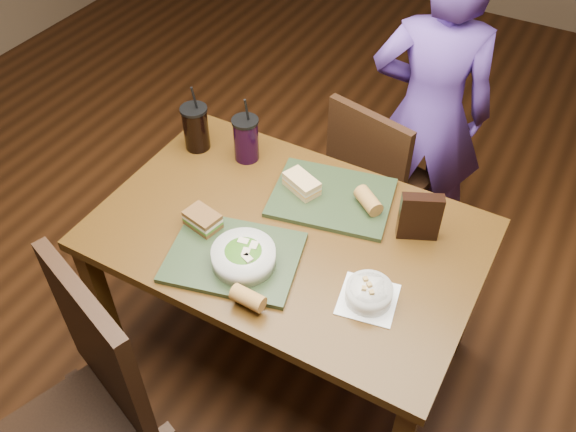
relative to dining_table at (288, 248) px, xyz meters
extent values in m
plane|color=#381C0B|center=(0.00, 0.00, -0.66)|extent=(6.00, 6.00, 0.00)
cube|color=#472C0E|center=(-0.60, -0.38, -0.30)|extent=(0.06, 0.06, 0.71)
cube|color=#472C0E|center=(-0.60, 0.38, -0.30)|extent=(0.06, 0.06, 0.71)
cube|color=#472C0E|center=(0.60, 0.38, -0.30)|extent=(0.06, 0.06, 0.71)
cube|color=#472C0E|center=(0.00, 0.00, 0.07)|extent=(1.30, 0.85, 0.04)
cube|color=black|center=(-0.24, -0.67, 0.10)|extent=(0.43, 0.19, 0.53)
cube|color=black|center=(-0.43, -0.68, -0.43)|extent=(0.04, 0.04, 0.46)
cube|color=black|center=(0.04, 0.75, -0.25)|extent=(0.46, 0.46, 0.04)
cube|color=black|center=(0.04, 0.58, 0.00)|extent=(0.38, 0.12, 0.46)
cube|color=black|center=(-0.12, 0.58, -0.46)|extent=(0.04, 0.04, 0.40)
cube|color=black|center=(0.21, 0.58, -0.46)|extent=(0.04, 0.04, 0.40)
cube|color=black|center=(-0.12, 0.92, -0.46)|extent=(0.04, 0.04, 0.40)
cube|color=black|center=(0.21, 0.92, -0.46)|extent=(0.04, 0.04, 0.40)
imported|color=#583695|center=(0.18, 0.92, 0.06)|extent=(0.61, 0.48, 1.45)
cube|color=#233119|center=(-0.09, -0.20, 0.10)|extent=(0.49, 0.41, 0.02)
cube|color=#233119|center=(0.06, 0.21, 0.10)|extent=(0.48, 0.40, 0.02)
cylinder|color=silver|center=(-0.04, -0.21, 0.14)|extent=(0.20, 0.20, 0.06)
ellipsoid|color=#427219|center=(-0.04, -0.21, 0.15)|extent=(0.17, 0.17, 0.05)
cube|color=beige|center=(-0.01, -0.23, 0.17)|extent=(0.04, 0.03, 0.01)
cube|color=beige|center=(-0.06, -0.18, 0.17)|extent=(0.04, 0.03, 0.01)
cube|color=beige|center=(-0.03, -0.21, 0.17)|extent=(0.03, 0.04, 0.01)
cube|color=beige|center=(-0.02, -0.18, 0.17)|extent=(0.03, 0.04, 0.01)
cube|color=white|center=(0.36, -0.14, 0.09)|extent=(0.20, 0.20, 0.00)
cylinder|color=silver|center=(0.36, -0.14, 0.12)|extent=(0.14, 0.14, 0.06)
cylinder|color=black|center=(0.36, -0.14, 0.14)|extent=(0.12, 0.12, 0.01)
cube|color=#B28947|center=(0.35, -0.13, 0.16)|extent=(0.02, 0.02, 0.01)
cube|color=#B28947|center=(0.33, -0.12, 0.16)|extent=(0.02, 0.02, 0.01)
cube|color=#B28947|center=(0.37, -0.16, 0.16)|extent=(0.02, 0.02, 0.01)
cube|color=#B28947|center=(0.35, -0.15, 0.16)|extent=(0.02, 0.02, 0.01)
cube|color=#593819|center=(-0.25, -0.13, 0.12)|extent=(0.13, 0.10, 0.02)
cube|color=#3F721E|center=(-0.25, -0.13, 0.13)|extent=(0.13, 0.10, 0.01)
cube|color=beige|center=(-0.25, -0.13, 0.14)|extent=(0.13, 0.10, 0.01)
cube|color=#593819|center=(-0.25, -0.13, 0.16)|extent=(0.13, 0.10, 0.02)
cube|color=tan|center=(-0.05, 0.19, 0.12)|extent=(0.15, 0.12, 0.02)
cube|color=orange|center=(-0.05, 0.19, 0.13)|extent=(0.15, 0.12, 0.01)
cube|color=beige|center=(-0.05, 0.19, 0.14)|extent=(0.15, 0.12, 0.01)
cube|color=tan|center=(-0.05, 0.19, 0.15)|extent=(0.15, 0.12, 0.02)
cylinder|color=#AD7533|center=(0.05, -0.34, 0.13)|extent=(0.11, 0.06, 0.05)
cylinder|color=#AD7533|center=(0.20, 0.22, 0.14)|extent=(0.12, 0.11, 0.06)
cylinder|color=black|center=(-0.53, 0.23, 0.18)|extent=(0.10, 0.10, 0.17)
cylinder|color=black|center=(-0.53, 0.23, 0.27)|extent=(0.10, 0.10, 0.01)
cylinder|color=black|center=(-0.52, 0.23, 0.32)|extent=(0.01, 0.03, 0.11)
cylinder|color=black|center=(-0.33, 0.27, 0.17)|extent=(0.09, 0.09, 0.17)
cylinder|color=black|center=(-0.33, 0.27, 0.26)|extent=(0.10, 0.10, 0.01)
cylinder|color=black|center=(-0.32, 0.27, 0.31)|extent=(0.01, 0.03, 0.11)
cube|color=black|center=(0.39, 0.19, 0.18)|extent=(0.14, 0.10, 0.18)
camera|label=1|loc=(0.70, -1.26, 1.59)|focal=38.00mm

